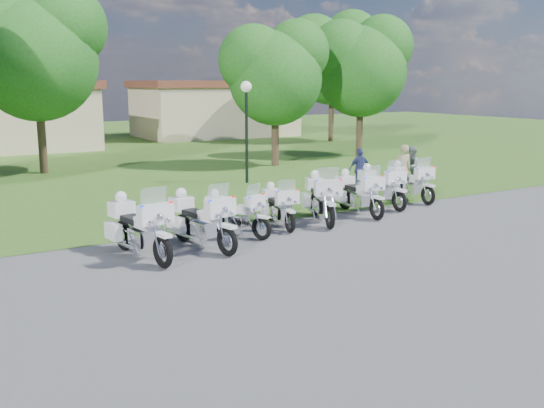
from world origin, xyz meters
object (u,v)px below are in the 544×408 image
motorcycle_2 (234,213)px  lamp_post (246,106)px  motorcycle_3 (278,205)px  motorcycle_1 (200,219)px  motorcycle_6 (380,186)px  bystander_b (411,167)px  bystander_c (360,169)px  motorcycle_4 (321,197)px  motorcycle_7 (410,181)px  motorcycle_0 (138,226)px  bystander_a (403,170)px  motorcycle_5 (358,192)px

motorcycle_2 → lamp_post: lamp_post is taller
lamp_post → motorcycle_3: bearing=-111.3°
motorcycle_1 → motorcycle_6: bearing=-179.3°
bystander_b → bystander_c: bearing=-55.9°
motorcycle_4 → motorcycle_6: motorcycle_4 is taller
motorcycle_2 → motorcycle_6: (5.86, 1.01, 0.07)m
motorcycle_7 → bystander_b: bearing=-128.8°
bystander_c → lamp_post: bearing=-42.3°
motorcycle_6 → lamp_post: lamp_post is taller
motorcycle_0 → lamp_post: size_ratio=0.64×
motorcycle_0 → bystander_a: 11.18m
motorcycle_4 → bystander_c: bearing=-119.3°
motorcycle_0 → motorcycle_1: motorcycle_0 is taller
bystander_a → motorcycle_4: bearing=33.7°
motorcycle_6 → bystander_b: bearing=-144.4°
motorcycle_2 → lamp_post: 8.83m
motorcycle_1 → motorcycle_5: 5.88m
lamp_post → bystander_a: bearing=-54.5°
lamp_post → bystander_a: (3.63, -5.10, -2.16)m
motorcycle_0 → motorcycle_1: 1.58m
motorcycle_1 → bystander_b: motorcycle_1 is taller
bystander_b → motorcycle_2: bearing=-15.3°
motorcycle_7 → bystander_a: 1.08m
motorcycle_3 → bystander_c: bearing=-138.1°
motorcycle_1 → bystander_c: motorcycle_1 is taller
motorcycle_7 → bystander_c: size_ratio=1.49×
motorcycle_5 → lamp_post: (-0.20, 6.87, 2.39)m
motorcycle_0 → lamp_post: lamp_post is taller
motorcycle_7 → lamp_post: lamp_post is taller
motorcycle_1 → motorcycle_4: motorcycle_4 is taller
motorcycle_4 → lamp_post: bearing=-80.0°
motorcycle_4 → motorcycle_7: (4.48, 1.08, -0.05)m
bystander_b → motorcycle_1: bearing=-14.1°
motorcycle_0 → bystander_c: 11.10m
motorcycle_0 → bystander_c: motorcycle_0 is taller
motorcycle_2 → bystander_a: bystander_a is taller
motorcycle_7 → motorcycle_1: bearing=17.7°
motorcycle_0 → bystander_c: (10.12, 4.57, 0.04)m
motorcycle_2 → bystander_b: bystander_b is taller
motorcycle_2 → bystander_a: bearing=171.3°
bystander_b → bystander_c: bystander_b is taller
motorcycle_6 → lamp_post: 6.92m
motorcycle_5 → motorcycle_7: size_ratio=1.02×
motorcycle_6 → bystander_a: 2.40m
motorcycle_4 → bystander_a: 5.38m
motorcycle_4 → lamp_post: size_ratio=0.59×
bystander_c → motorcycle_3: bearing=38.8°
bystander_a → bystander_c: (-0.66, 1.62, -0.12)m
motorcycle_4 → lamp_post: 7.60m
motorcycle_5 → bystander_c: bearing=-125.4°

